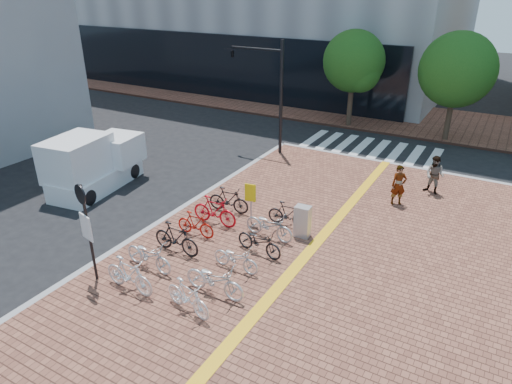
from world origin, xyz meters
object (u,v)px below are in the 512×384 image
Objects in this scene: bike_8 at (236,258)px; bike_10 at (269,225)px; bike_7 at (215,279)px; notice_sign at (86,222)px; bike_9 at (259,241)px; bike_11 at (288,214)px; pedestrian_a at (399,185)px; bike_1 at (149,255)px; bike_0 at (129,275)px; traffic_light_pole at (258,74)px; yellow_sign at (251,196)px; box_truck at (93,164)px; utility_box at (302,221)px; bike_5 at (229,200)px; pedestrian_b at (435,175)px; bike_4 at (214,211)px; bike_6 at (188,297)px; bike_2 at (176,238)px; bike_3 at (195,224)px.

bike_10 reaches higher than bike_8.
bike_7 is 4.20m from notice_sign.
bike_11 reaches higher than bike_9.
bike_10 is at bearing -153.92° from pedestrian_a.
bike_1 is at bearing 119.17° from bike_8.
bike_0 is 1.02× the size of bike_9.
yellow_sign is at bearing -62.42° from traffic_light_pole.
bike_10 is 9.14m from box_truck.
bike_1 is at bearing -128.31° from utility_box.
traffic_light_pole reaches higher than bike_7.
bike_9 is 9.44m from box_truck.
bike_7 is at bearing -73.10° from yellow_sign.
pedestrian_a is 6.36m from yellow_sign.
bike_5 is at bearing -175.27° from pedestrian_a.
utility_box is at bearing -148.81° from pedestrian_a.
bike_7 is 4.65m from yellow_sign.
yellow_sign reaches higher than bike_10.
pedestrian_b reaches higher than bike_1.
box_truck is (-9.29, 3.93, 0.54)m from bike_7.
traffic_light_pole is (-8.54, 3.23, 3.23)m from pedestrian_a.
pedestrian_b is at bearing -44.43° from bike_4.
bike_1 is at bearing 149.87° from bike_10.
pedestrian_a is (5.53, 10.00, 0.30)m from bike_0.
utility_box reaches higher than bike_10.
bike_0 is 4.72m from bike_4.
bike_5 is 1.02× the size of bike_6.
notice_sign is (-3.69, -1.26, 1.55)m from bike_7.
bike_1 is 1.02× the size of bike_2.
bike_6 is at bearing -135.14° from bike_2.
traffic_light_pole reaches higher than pedestrian_a.
bike_0 is 2.40m from bike_2.
box_truck is at bearing 72.00° from bike_6.
bike_3 is 10.70m from pedestrian_b.
bike_7 is 10.10m from box_truck.
pedestrian_a is 1.05× the size of yellow_sign.
bike_0 is 5.65m from yellow_sign.
bike_0 is 1.18× the size of bike_3.
bike_7 is at bearing -62.85° from bike_0.
bike_10 is (2.18, 4.85, -0.04)m from bike_0.
bike_0 is 1.54× the size of utility_box.
bike_7 is 2.63m from bike_9.
bike_5 is at bearing 4.15° from bike_4.
pedestrian_b is (4.48, 11.77, 0.35)m from bike_6.
bike_4 reaches higher than bike_11.
bike_3 is 0.94× the size of bike_8.
notice_sign is (-3.73, -3.89, 1.60)m from bike_9.
yellow_sign is at bearing -13.27° from bike_1.
notice_sign reaches higher than bike_1.
traffic_light_pole is at bearing 97.13° from notice_sign.
notice_sign is at bearing 162.45° from bike_5.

